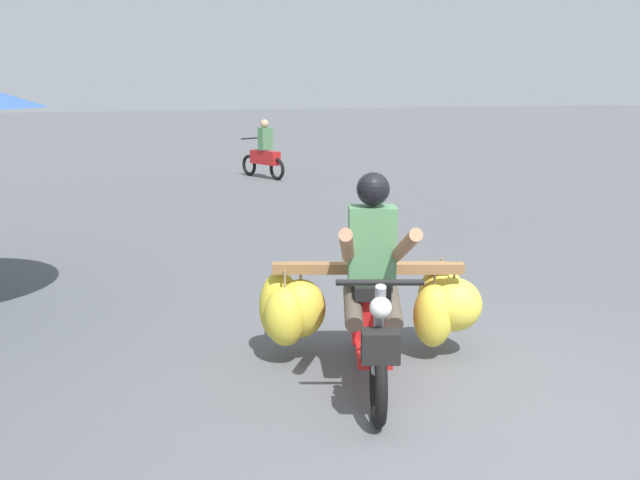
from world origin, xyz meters
The scene contains 3 objects.
ground_plane centered at (0.00, 0.00, 0.00)m, with size 120.00×120.00×0.00m, color #56595E.
motorbike_main_loaded centered at (-0.21, 1.19, 0.53)m, with size 1.85×1.78×1.58m.
motorbike_distant_ahead_left centered at (2.52, 12.46, 0.57)m, with size 0.72×1.55×1.40m.
Camera 1 is at (-2.52, -3.42, 2.18)m, focal length 38.90 mm.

